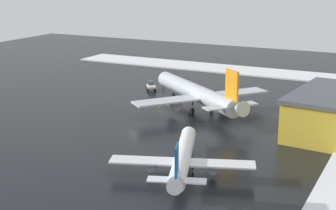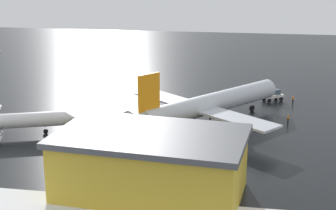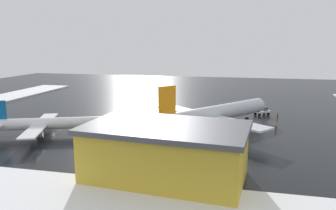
{
  "view_description": "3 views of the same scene",
  "coord_description": "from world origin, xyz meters",
  "px_view_note": "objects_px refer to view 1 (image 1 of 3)",
  "views": [
    {
      "loc": [
        -92.34,
        -54.65,
        32.6
      ],
      "look_at": [
        4.7,
        -5.82,
        3.74
      ],
      "focal_mm": 55.0,
      "sensor_mm": 36.0,
      "label": 1
    },
    {
      "loc": [
        24.83,
        -102.06,
        30.93
      ],
      "look_at": [
        7.89,
        -3.1,
        2.14
      ],
      "focal_mm": 55.0,
      "sensor_mm": 36.0,
      "label": 2
    },
    {
      "loc": [
        22.9,
        -87.28,
        21.26
      ],
      "look_at": [
        2.72,
        2.19,
        3.77
      ],
      "focal_mm": 35.0,
      "sensor_mm": 36.0,
      "label": 3
    }
  ],
  "objects_px": {
    "ground_crew_near_tug": "(163,84)",
    "traffic_cone_wingtip_side": "(232,109)",
    "cargo_hangar": "(333,113)",
    "ground_crew_by_nose_gear": "(209,91)",
    "airplane_parked_starboard": "(197,93)",
    "traffic_cone_mid_line": "(159,106)",
    "traffic_cone_near_nose": "(173,104)",
    "ground_crew_mid_apron": "(190,110)",
    "airplane_foreground_jet": "(183,157)",
    "pushback_tug": "(151,86)"
  },
  "relations": [
    {
      "from": "ground_crew_by_nose_gear",
      "to": "ground_crew_mid_apron",
      "type": "height_order",
      "value": "same"
    },
    {
      "from": "ground_crew_by_nose_gear",
      "to": "traffic_cone_near_nose",
      "type": "xyz_separation_m",
      "value": [
        -14.16,
        3.52,
        -0.7
      ]
    },
    {
      "from": "cargo_hangar",
      "to": "traffic_cone_wingtip_side",
      "type": "height_order",
      "value": "cargo_hangar"
    },
    {
      "from": "traffic_cone_near_nose",
      "to": "traffic_cone_wingtip_side",
      "type": "height_order",
      "value": "same"
    },
    {
      "from": "ground_crew_near_tug",
      "to": "ground_crew_mid_apron",
      "type": "bearing_deg",
      "value": 107.9
    },
    {
      "from": "ground_crew_by_nose_gear",
      "to": "airplane_foreground_jet",
      "type": "bearing_deg",
      "value": -8.35
    },
    {
      "from": "airplane_parked_starboard",
      "to": "traffic_cone_mid_line",
      "type": "distance_m",
      "value": 10.02
    },
    {
      "from": "ground_crew_near_tug",
      "to": "traffic_cone_wingtip_side",
      "type": "bearing_deg",
      "value": 130.02
    },
    {
      "from": "traffic_cone_wingtip_side",
      "to": "airplane_parked_starboard",
      "type": "bearing_deg",
      "value": 112.18
    },
    {
      "from": "airplane_parked_starboard",
      "to": "traffic_cone_wingtip_side",
      "type": "bearing_deg",
      "value": -119.75
    },
    {
      "from": "traffic_cone_wingtip_side",
      "to": "airplane_foreground_jet",
      "type": "bearing_deg",
      "value": -171.61
    },
    {
      "from": "pushback_tug",
      "to": "ground_crew_mid_apron",
      "type": "xyz_separation_m",
      "value": [
        -17.54,
        -19.61,
        -0.31
      ]
    },
    {
      "from": "pushback_tug",
      "to": "ground_crew_by_nose_gear",
      "type": "relative_size",
      "value": 2.95
    },
    {
      "from": "ground_crew_near_tug",
      "to": "airplane_parked_starboard",
      "type": "bearing_deg",
      "value": 114.73
    },
    {
      "from": "traffic_cone_mid_line",
      "to": "traffic_cone_wingtip_side",
      "type": "distance_m",
      "value": 17.66
    },
    {
      "from": "traffic_cone_wingtip_side",
      "to": "ground_crew_near_tug",
      "type": "bearing_deg",
      "value": 61.84
    },
    {
      "from": "ground_crew_near_tug",
      "to": "airplane_foreground_jet",
      "type": "bearing_deg",
      "value": 98.37
    },
    {
      "from": "traffic_cone_wingtip_side",
      "to": "traffic_cone_mid_line",
      "type": "bearing_deg",
      "value": 108.46
    },
    {
      "from": "pushback_tug",
      "to": "traffic_cone_mid_line",
      "type": "height_order",
      "value": "pushback_tug"
    },
    {
      "from": "ground_crew_near_tug",
      "to": "traffic_cone_wingtip_side",
      "type": "xyz_separation_m",
      "value": [
        -13.7,
        -25.59,
        -0.7
      ]
    },
    {
      "from": "cargo_hangar",
      "to": "ground_crew_mid_apron",
      "type": "bearing_deg",
      "value": 95.39
    },
    {
      "from": "traffic_cone_wingtip_side",
      "to": "ground_crew_mid_apron",
      "type": "bearing_deg",
      "value": 136.48
    },
    {
      "from": "cargo_hangar",
      "to": "traffic_cone_wingtip_side",
      "type": "distance_m",
      "value": 25.88
    },
    {
      "from": "traffic_cone_near_nose",
      "to": "traffic_cone_mid_line",
      "type": "bearing_deg",
      "value": 146.31
    },
    {
      "from": "cargo_hangar",
      "to": "ground_crew_by_nose_gear",
      "type": "bearing_deg",
      "value": 66.0
    },
    {
      "from": "airplane_parked_starboard",
      "to": "ground_crew_mid_apron",
      "type": "relative_size",
      "value": 20.1
    },
    {
      "from": "airplane_foreground_jet",
      "to": "ground_crew_near_tug",
      "type": "xyz_separation_m",
      "value": [
        54.27,
        31.58,
        -1.82
      ]
    },
    {
      "from": "airplane_foreground_jet",
      "to": "ground_crew_by_nose_gear",
      "type": "relative_size",
      "value": 16.03
    },
    {
      "from": "cargo_hangar",
      "to": "traffic_cone_near_nose",
      "type": "xyz_separation_m",
      "value": [
        5.79,
        38.77,
        -4.17
      ]
    },
    {
      "from": "ground_crew_mid_apron",
      "to": "ground_crew_near_tug",
      "type": "bearing_deg",
      "value": 151.93
    },
    {
      "from": "cargo_hangar",
      "to": "traffic_cone_near_nose",
      "type": "relative_size",
      "value": 47.87
    },
    {
      "from": "airplane_parked_starboard",
      "to": "airplane_foreground_jet",
      "type": "relative_size",
      "value": 1.25
    },
    {
      "from": "airplane_parked_starboard",
      "to": "cargo_hangar",
      "type": "xyz_separation_m",
      "value": [
        -4.88,
        -32.03,
        0.42
      ]
    },
    {
      "from": "airplane_parked_starboard",
      "to": "airplane_foreground_jet",
      "type": "bearing_deg",
      "value": 148.27
    },
    {
      "from": "airplane_parked_starboard",
      "to": "cargo_hangar",
      "type": "bearing_deg",
      "value": -150.61
    },
    {
      "from": "ground_crew_by_nose_gear",
      "to": "cargo_hangar",
      "type": "height_order",
      "value": "cargo_hangar"
    },
    {
      "from": "pushback_tug",
      "to": "traffic_cone_near_nose",
      "type": "relative_size",
      "value": 9.16
    },
    {
      "from": "pushback_tug",
      "to": "ground_crew_mid_apron",
      "type": "bearing_deg",
      "value": -166.25
    },
    {
      "from": "pushback_tug",
      "to": "traffic_cone_mid_line",
      "type": "distance_m",
      "value": 18.42
    },
    {
      "from": "traffic_cone_near_nose",
      "to": "ground_crew_near_tug",
      "type": "bearing_deg",
      "value": 34.72
    },
    {
      "from": "airplane_parked_starboard",
      "to": "ground_crew_by_nose_gear",
      "type": "relative_size",
      "value": 20.1
    },
    {
      "from": "airplane_parked_starboard",
      "to": "ground_crew_near_tug",
      "type": "bearing_deg",
      "value": -5.39
    },
    {
      "from": "traffic_cone_near_nose",
      "to": "ground_crew_by_nose_gear",
      "type": "bearing_deg",
      "value": -13.97
    },
    {
      "from": "ground_crew_by_nose_gear",
      "to": "ground_crew_mid_apron",
      "type": "bearing_deg",
      "value": -16.52
    },
    {
      "from": "ground_crew_mid_apron",
      "to": "traffic_cone_mid_line",
      "type": "relative_size",
      "value": 3.11
    },
    {
      "from": "ground_crew_near_tug",
      "to": "traffic_cone_near_nose",
      "type": "relative_size",
      "value": 3.11
    },
    {
      "from": "airplane_foreground_jet",
      "to": "ground_crew_mid_apron",
      "type": "distance_m",
      "value": 35.35
    },
    {
      "from": "ground_crew_near_tug",
      "to": "traffic_cone_wingtip_side",
      "type": "height_order",
      "value": "ground_crew_near_tug"
    },
    {
      "from": "airplane_foreground_jet",
      "to": "ground_crew_near_tug",
      "type": "height_order",
      "value": "airplane_foreground_jet"
    },
    {
      "from": "traffic_cone_mid_line",
      "to": "traffic_cone_wingtip_side",
      "type": "xyz_separation_m",
      "value": [
        5.59,
        -16.75,
        0.0
      ]
    }
  ]
}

